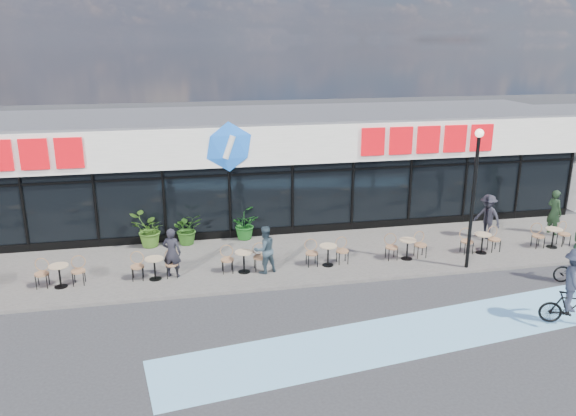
% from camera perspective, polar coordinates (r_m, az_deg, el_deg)
% --- Properties ---
extents(ground, '(120.00, 120.00, 0.00)m').
position_cam_1_polar(ground, '(16.12, -3.10, -11.57)').
color(ground, '#28282B').
rests_on(ground, ground).
extents(sidewalk, '(44.00, 5.00, 0.10)m').
position_cam_1_polar(sidewalk, '(20.14, -5.05, -5.47)').
color(sidewalk, '#5D5952').
rests_on(sidewalk, ground).
extents(bike_lane, '(14.17, 4.13, 0.01)m').
position_cam_1_polar(bike_lane, '(15.88, 12.55, -12.43)').
color(bike_lane, '#72B1D8').
rests_on(bike_lane, ground).
extents(building, '(30.60, 6.57, 4.75)m').
position_cam_1_polar(building, '(24.64, -6.70, 4.19)').
color(building, black).
rests_on(building, ground).
extents(lamp_post, '(0.28, 0.28, 4.79)m').
position_cam_1_polar(lamp_post, '(19.57, 18.39, 2.07)').
color(lamp_post, black).
rests_on(lamp_post, sidewalk).
extents(bistro_set_2, '(1.54, 0.62, 0.90)m').
position_cam_1_polar(bistro_set_2, '(19.31, -22.15, -6.08)').
color(bistro_set_2, tan).
rests_on(bistro_set_2, sidewalk).
extents(bistro_set_3, '(1.54, 0.62, 0.90)m').
position_cam_1_polar(bistro_set_3, '(18.96, -13.40, -5.68)').
color(bistro_set_3, tan).
rests_on(bistro_set_3, sidewalk).
extents(bistro_set_4, '(1.54, 0.62, 0.90)m').
position_cam_1_polar(bistro_set_4, '(19.06, -4.54, -5.13)').
color(bistro_set_4, tan).
rests_on(bistro_set_4, sidewalk).
extents(bistro_set_5, '(1.54, 0.62, 0.90)m').
position_cam_1_polar(bistro_set_5, '(19.60, 4.02, -4.49)').
color(bistro_set_5, tan).
rests_on(bistro_set_5, sidewalk).
extents(bistro_set_6, '(1.54, 0.62, 0.90)m').
position_cam_1_polar(bistro_set_6, '(20.55, 11.93, -3.80)').
color(bistro_set_6, tan).
rests_on(bistro_set_6, sidewalk).
extents(bistro_set_7, '(1.54, 0.62, 0.90)m').
position_cam_1_polar(bistro_set_7, '(21.86, 19.01, -3.13)').
color(bistro_set_7, tan).
rests_on(bistro_set_7, sidewalk).
extents(bistro_set_8, '(1.54, 0.62, 0.90)m').
position_cam_1_polar(bistro_set_8, '(23.46, 25.20, -2.50)').
color(bistro_set_8, tan).
rests_on(bistro_set_8, sidewalk).
extents(potted_plant_left, '(1.61, 1.58, 1.35)m').
position_cam_1_polar(potted_plant_left, '(21.74, -14.00, -2.19)').
color(potted_plant_left, '#365D1A').
rests_on(potted_plant_left, sidewalk).
extents(potted_plant_mid, '(1.26, 1.15, 1.22)m').
position_cam_1_polar(potted_plant_mid, '(21.80, -10.19, -2.08)').
color(potted_plant_mid, '#234C15').
rests_on(potted_plant_mid, sidewalk).
extents(potted_plant_right, '(1.42, 1.45, 1.23)m').
position_cam_1_polar(potted_plant_right, '(22.05, -4.60, -1.63)').
color(potted_plant_right, '#164D16').
rests_on(potted_plant_right, sidewalk).
extents(patron_left, '(0.70, 0.55, 1.67)m').
position_cam_1_polar(patron_left, '(18.85, -11.72, -4.46)').
color(patron_left, black).
rests_on(patron_left, sidewalk).
extents(patron_right, '(0.95, 0.85, 1.63)m').
position_cam_1_polar(patron_right, '(18.80, -2.39, -4.23)').
color(patron_right, '#2D3D46').
rests_on(patron_right, sidewalk).
extents(pedestrian_a, '(1.07, 1.32, 1.77)m').
position_cam_1_polar(pedestrian_a, '(23.35, 19.61, -0.82)').
color(pedestrian_a, black).
rests_on(pedestrian_a, sidewalk).
extents(pedestrian_b, '(0.56, 0.74, 1.82)m').
position_cam_1_polar(pedestrian_b, '(24.89, 25.43, -0.37)').
color(pedestrian_b, black).
rests_on(pedestrian_b, sidewalk).
extents(cyclist_a, '(1.68, 1.32, 2.23)m').
position_cam_1_polar(cyclist_a, '(17.43, 26.98, -7.43)').
color(cyclist_a, black).
rests_on(cyclist_a, ground).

